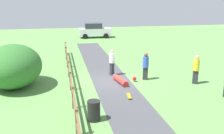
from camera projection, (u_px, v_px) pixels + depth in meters
The scene contains 11 objects.
ground_plane at pixel (111, 80), 16.59m from camera, with size 60.00×60.00×0.00m, color #60934C.
asphalt_path at pixel (111, 80), 16.58m from camera, with size 2.40×28.00×0.02m, color #47474C.
wooden_fence at pixel (70, 73), 15.91m from camera, with size 0.12×18.12×1.10m.
bush_large at pixel (13, 66), 15.09m from camera, with size 3.32×3.98×2.55m, color #33702D.
trash_bin at pixel (94, 111), 11.10m from camera, with size 0.56×0.56×0.90m, color black.
skater_riding at pixel (112, 61), 17.41m from camera, with size 0.47×0.82×1.76m.
skater_fallen at pixel (121, 80), 15.97m from camera, with size 1.40×1.73×0.36m.
skateboard_loose at pixel (129, 96), 13.75m from camera, with size 0.31×0.82×0.08m.
bystander_yellow at pixel (196, 68), 15.70m from camera, with size 0.53×0.53×1.81m.
bystander_blue at pixel (146, 65), 16.50m from camera, with size 0.49×0.49×1.78m.
parked_car_white at pixel (95, 30), 33.90m from camera, with size 4.26×2.12×1.92m.
Camera 1 is at (-3.07, -15.48, 5.18)m, focal length 41.28 mm.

